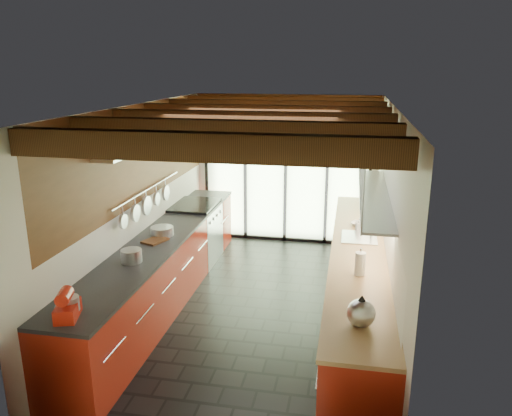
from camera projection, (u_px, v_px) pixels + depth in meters
name	position (u px, v px, depth m)	size (l,w,h in m)	color
ground	(257.00, 308.00, 6.56)	(5.50, 5.50, 0.00)	black
room_shell	(257.00, 186.00, 6.10)	(5.50, 5.50, 5.50)	silver
ceiling_beams	(262.00, 116.00, 6.24)	(3.14, 5.06, 4.90)	#593316
glass_door	(286.00, 150.00, 8.64)	(2.95, 0.10, 2.90)	#C6EAAD
left_counter	(163.00, 268.00, 6.66)	(0.68, 5.00, 0.92)	#A22213
range_stove	(196.00, 233.00, 8.03)	(0.66, 0.90, 0.97)	silver
right_counter	(357.00, 283.00, 6.20)	(0.68, 5.00, 0.92)	#A22213
sink_assembly	(360.00, 235.00, 6.44)	(0.45, 0.52, 0.43)	silver
upper_cabinets_right	(377.00, 169.00, 6.07)	(0.34, 3.00, 3.00)	silver
left_wall_fixtures	(149.00, 163.00, 6.49)	(0.28, 2.60, 0.96)	silver
stand_mixer	(68.00, 306.00, 4.39)	(0.26, 0.35, 0.28)	red
pot_large	(131.00, 256.00, 5.64)	(0.23, 0.23, 0.15)	silver
pot_small	(162.00, 231.00, 6.54)	(0.30, 0.30, 0.11)	silver
cutting_board	(155.00, 241.00, 6.32)	(0.22, 0.31, 0.03)	brown
kettle	(361.00, 311.00, 4.26)	(0.32, 0.34, 0.29)	silver
paper_towel	(360.00, 264.00, 5.28)	(0.14, 0.14, 0.30)	white
soap_bottle	(359.00, 225.00, 6.70)	(0.08, 0.08, 0.18)	silver
bowl	(359.00, 224.00, 6.94)	(0.21, 0.21, 0.05)	silver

